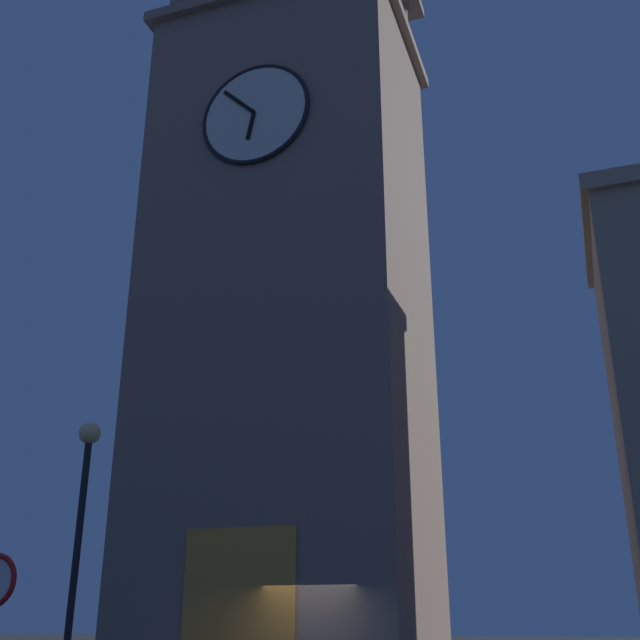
{
  "coord_description": "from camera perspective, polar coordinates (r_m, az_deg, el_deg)",
  "views": [
    {
      "loc": [
        -7.22,
        18.63,
        1.57
      ],
      "look_at": [
        0.89,
        -4.45,
        11.08
      ],
      "focal_mm": 43.99,
      "sensor_mm": 36.0,
      "label": 1
    }
  ],
  "objects": [
    {
      "name": "clocktower",
      "position": [
        26.85,
        -2.16,
        1.17
      ],
      "size": [
        9.12,
        7.31,
        28.75
      ],
      "color": "gray",
      "rests_on": "ground_plane"
    },
    {
      "name": "street_lamp",
      "position": [
        16.42,
        -16.94,
        -12.78
      ],
      "size": [
        0.44,
        0.44,
        5.4
      ],
      "color": "black",
      "rests_on": "ground_plane"
    }
  ]
}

